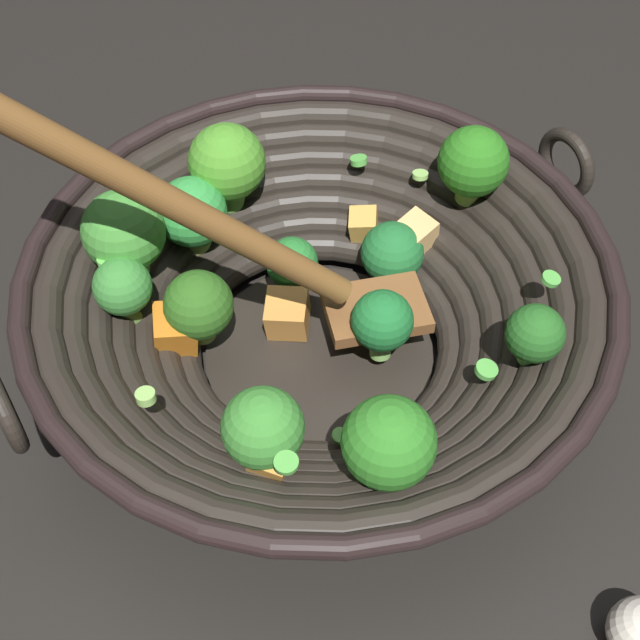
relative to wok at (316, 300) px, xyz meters
name	(u,v)px	position (x,y,z in m)	size (l,w,h in m)	color
ground_plane	(319,359)	(0.00, 0.00, -0.06)	(4.00, 4.00, 0.00)	black
wok	(316,300)	(0.00, 0.00, 0.00)	(0.40, 0.40, 0.27)	black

